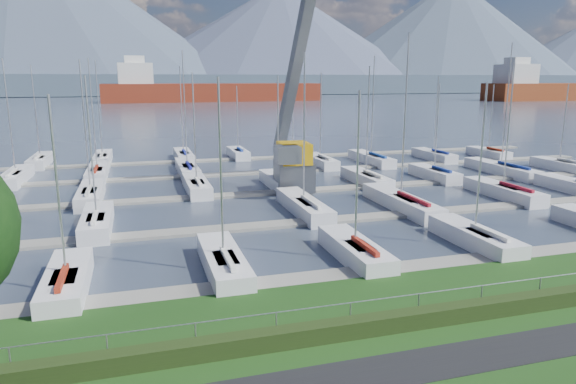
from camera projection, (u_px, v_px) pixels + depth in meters
name	position (u px, v px, depth m)	size (l,w,h in m)	color
path	(411.00, 367.00, 17.66)	(160.00, 2.00, 0.04)	black
water	(152.00, 99.00, 264.01)	(800.00, 540.00, 0.20)	#3B4657
hedge	(378.00, 324.00, 20.02)	(80.00, 0.70, 0.70)	#223312
fence	(374.00, 300.00, 20.21)	(0.04, 0.04, 80.00)	gray
foothill	(148.00, 84.00, 328.17)	(900.00, 80.00, 12.00)	#495A6B
mountains	(152.00, 29.00, 391.27)	(1190.00, 360.00, 115.00)	#465166
docks	(243.00, 195.00, 44.86)	(90.00, 41.60, 0.25)	gray
crane	(295.00, 128.00, 46.10)	(5.11, 13.31, 22.35)	#55575C
cargo_ship_mid	(205.00, 93.00, 227.56)	(96.57, 21.27, 21.50)	maroon
cargo_ship_east	(555.00, 91.00, 240.72)	(77.05, 20.86, 21.50)	brown
sailboat_fleet	(205.00, 128.00, 45.71)	(75.25, 49.50, 13.84)	#1F359F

